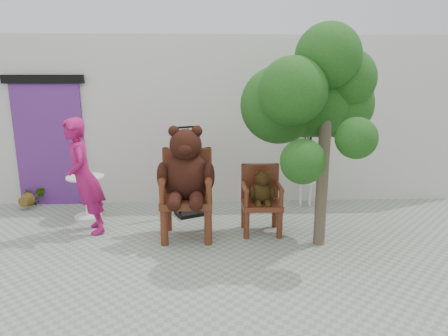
% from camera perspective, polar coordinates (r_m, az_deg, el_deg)
% --- Properties ---
extents(ground_plane, '(60.00, 60.00, 0.00)m').
position_cam_1_polar(ground_plane, '(5.13, -0.16, -13.79)').
color(ground_plane, gray).
rests_on(ground_plane, ground).
extents(back_wall, '(9.00, 1.00, 3.00)m').
position_cam_1_polar(back_wall, '(7.71, -0.99, 7.06)').
color(back_wall, beige).
rests_on(back_wall, ground).
extents(doorway, '(1.40, 0.11, 2.33)m').
position_cam_1_polar(doorway, '(7.77, -23.63, 3.51)').
color(doorway, '#5B2777').
rests_on(doorway, ground).
extents(chair_big, '(0.81, 0.86, 1.64)m').
position_cam_1_polar(chair_big, '(5.69, -5.40, -1.17)').
color(chair_big, '#481E0F').
rests_on(chair_big, ground).
extents(chair_small, '(0.58, 0.53, 1.01)m').
position_cam_1_polar(chair_small, '(5.98, 5.36, -3.70)').
color(chair_small, '#481E0F').
rests_on(chair_small, ground).
extents(person, '(0.61, 0.74, 1.73)m').
position_cam_1_polar(person, '(6.19, -19.34, -1.22)').
color(person, '#A01357').
rests_on(person, ground).
extents(cafe_table, '(0.60, 0.60, 0.70)m').
position_cam_1_polar(cafe_table, '(6.98, -19.07, -3.21)').
color(cafe_table, white).
rests_on(cafe_table, ground).
extents(display_stand, '(0.56, 0.51, 1.51)m').
position_cam_1_polar(display_stand, '(6.67, -4.97, -1.97)').
color(display_stand, black).
rests_on(display_stand, ground).
extents(stool_bucket, '(0.32, 0.32, 1.45)m').
position_cam_1_polar(stool_bucket, '(7.30, 11.68, -0.39)').
color(stool_bucket, white).
rests_on(stool_bucket, ground).
extents(tree, '(1.89, 1.81, 2.98)m').
position_cam_1_polar(tree, '(5.61, 12.39, 9.79)').
color(tree, '#433728').
rests_on(tree, ground).
extents(potted_plant, '(0.43, 0.39, 0.42)m').
position_cam_1_polar(potted_plant, '(7.90, -25.90, -3.69)').
color(potted_plant, '#10370F').
rests_on(potted_plant, ground).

